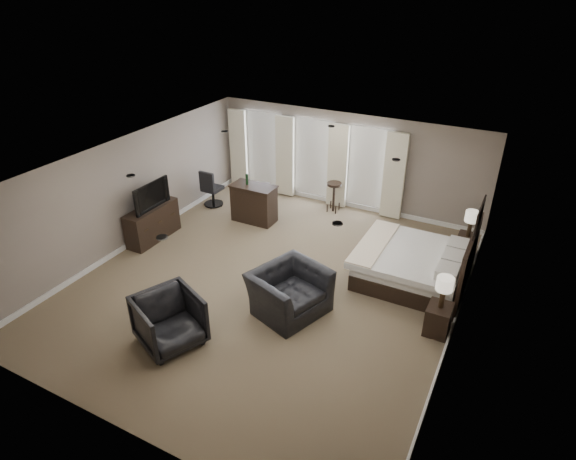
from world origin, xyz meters
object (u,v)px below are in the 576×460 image
at_px(desk_chair, 212,188).
at_px(dresser, 153,223).
at_px(lamp_far, 471,224).
at_px(bed, 413,251).
at_px(nightstand_near, 438,319).
at_px(armchair_far, 169,319).
at_px(bar_stool_right, 334,197).
at_px(lamp_near, 443,293).
at_px(armchair_near, 289,285).
at_px(bar_stool_left, 264,199).
at_px(tv, 150,204).
at_px(nightstand_far, 466,247).
at_px(bar_counter, 254,203).

bearing_deg(desk_chair, dresser, 87.22).
bearing_deg(lamp_far, bed, -121.54).
relative_size(nightstand_near, armchair_far, 0.53).
height_order(lamp_far, dresser, lamp_far).
bearing_deg(bar_stool_right, lamp_near, -46.00).
xyz_separation_m(armchair_far, bar_stool_right, (0.50, 6.19, -0.11)).
bearing_deg(armchair_near, bed, -20.53).
height_order(bar_stool_left, desk_chair, desk_chair).
bearing_deg(lamp_far, desk_chair, -177.04).
distance_m(dresser, bar_stool_left, 2.98).
relative_size(bed, dresser, 1.50).
height_order(lamp_near, tv, lamp_near).
xyz_separation_m(armchair_near, armchair_far, (-1.43, -1.77, -0.06)).
bearing_deg(armchair_near, nightstand_far, -17.38).
relative_size(lamp_far, armchair_far, 0.58).
bearing_deg(bed, nightstand_far, 58.46).
xyz_separation_m(nightstand_far, armchair_far, (-4.11, -5.35, 0.25)).
relative_size(tv, bar_stool_left, 1.35).
distance_m(nightstand_far, tv, 7.42).
xyz_separation_m(lamp_near, bar_counter, (-5.23, 2.26, -0.37)).
xyz_separation_m(lamp_near, bar_stool_right, (-3.61, 3.74, -0.46)).
xyz_separation_m(armchair_near, bar_counter, (-2.55, 2.95, -0.09)).
bearing_deg(lamp_near, armchair_near, -165.56).
bearing_deg(nightstand_far, dresser, -159.42).
xyz_separation_m(bed, nightstand_far, (0.89, 1.45, -0.42)).
relative_size(lamp_near, tv, 0.55).
height_order(armchair_near, armchair_far, armchair_near).
height_order(nightstand_near, lamp_near, lamp_near).
bearing_deg(lamp_near, desk_chair, 159.26).
bearing_deg(bar_counter, bar_stool_right, 42.38).
bearing_deg(nightstand_far, nightstand_near, -90.00).
relative_size(nightstand_far, desk_chair, 0.54).
distance_m(bed, dresser, 6.14).
distance_m(nightstand_near, armchair_near, 2.78).
distance_m(tv, armchair_near, 4.37).
xyz_separation_m(nightstand_near, bar_stool_right, (-3.61, 3.74, 0.14)).
height_order(dresser, bar_counter, bar_counter).
xyz_separation_m(lamp_far, desk_chair, (-6.74, -0.35, -0.34)).
distance_m(bar_counter, bar_stool_right, 2.19).
bearing_deg(dresser, bar_stool_left, 55.00).
relative_size(nightstand_far, tv, 0.50).
distance_m(nightstand_near, armchair_far, 4.79).
relative_size(tv, desk_chair, 1.07).
bearing_deg(dresser, bar_counter, 49.14).
height_order(dresser, desk_chair, desk_chair).
height_order(nightstand_far, bar_counter, bar_counter).
bearing_deg(dresser, nightstand_near, -2.49).
bearing_deg(tv, bar_stool_right, -43.96).
height_order(dresser, armchair_far, armchair_far).
xyz_separation_m(nightstand_far, tv, (-6.92, -2.60, 0.64)).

